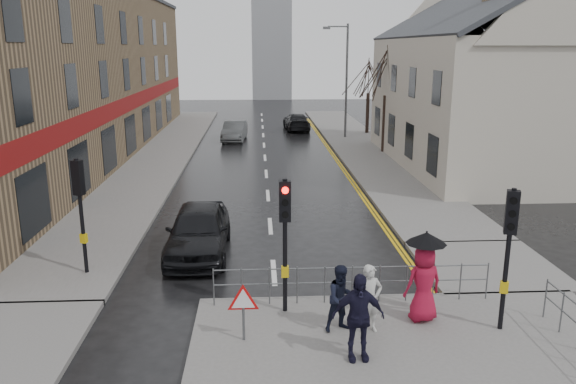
{
  "coord_description": "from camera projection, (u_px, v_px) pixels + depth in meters",
  "views": [
    {
      "loc": [
        -0.43,
        -12.67,
        6.55
      ],
      "look_at": [
        0.54,
        5.09,
        1.94
      ],
      "focal_mm": 35.0,
      "sensor_mm": 36.0,
      "label": 1
    }
  ],
  "objects": [
    {
      "name": "pedestrian_d",
      "position": [
        358.0,
        317.0,
        11.69
      ],
      "size": [
        1.14,
        0.52,
        1.92
      ],
      "primitive_type": "imported",
      "rotation": [
        0.0,
        0.0,
        0.04
      ],
      "color": "black",
      "rests_on": "near_pavement"
    },
    {
      "name": "car_parked",
      "position": [
        198.0,
        230.0,
        18.13
      ],
      "size": [
        1.92,
        4.75,
        1.62
      ],
      "primitive_type": "imported",
      "rotation": [
        0.0,
        0.0,
        -0.0
      ],
      "color": "black",
      "rests_on": "ground"
    },
    {
      "name": "pedestrian_a",
      "position": [
        370.0,
        299.0,
        12.86
      ],
      "size": [
        0.67,
        0.52,
        1.62
      ],
      "primitive_type": "imported",
      "rotation": [
        0.0,
        0.0,
        0.24
      ],
      "color": "beige",
      "rests_on": "near_pavement"
    },
    {
      "name": "church_tower",
      "position": [
        271.0,
        27.0,
        71.66
      ],
      "size": [
        5.0,
        5.0,
        18.0
      ],
      "primitive_type": "cube",
      "color": "gray",
      "rests_on": "ground"
    },
    {
      "name": "pedestrian_b",
      "position": [
        342.0,
        298.0,
        12.91
      ],
      "size": [
        0.92,
        0.81,
        1.6
      ],
      "primitive_type": "imported",
      "rotation": [
        0.0,
        0.0,
        0.3
      ],
      "color": "black",
      "rests_on": "near_pavement"
    },
    {
      "name": "building_right_cream",
      "position": [
        484.0,
        80.0,
        30.74
      ],
      "size": [
        9.0,
        16.4,
        10.1
      ],
      "color": "#BBB2A3",
      "rests_on": "ground"
    },
    {
      "name": "traffic_signal_near_left",
      "position": [
        285.0,
        222.0,
        13.49
      ],
      "size": [
        0.28,
        0.27,
        3.4
      ],
      "color": "black",
      "rests_on": "near_pavement"
    },
    {
      "name": "car_mid",
      "position": [
        235.0,
        131.0,
        40.22
      ],
      "size": [
        1.81,
        4.33,
        1.39
      ],
      "primitive_type": "imported",
      "rotation": [
        0.0,
        0.0,
        -0.08
      ],
      "color": "#3F4243",
      "rests_on": "ground"
    },
    {
      "name": "building_left_terrace",
      "position": [
        62.0,
        74.0,
        33.29
      ],
      "size": [
        8.0,
        42.0,
        10.0
      ],
      "primitive_type": "cube",
      "color": "#7C6448",
      "rests_on": "ground"
    },
    {
      "name": "ground",
      "position": [
        277.0,
        319.0,
        13.91
      ],
      "size": [
        120.0,
        120.0,
        0.0
      ],
      "primitive_type": "plane",
      "color": "black",
      "rests_on": "ground"
    },
    {
      "name": "pavement_bridge_right",
      "position": [
        486.0,
        266.0,
        17.14
      ],
      "size": [
        4.0,
        4.2,
        0.14
      ],
      "primitive_type": "cube",
      "color": "#605E5B",
      "rests_on": "ground"
    },
    {
      "name": "traffic_signal_near_right",
      "position": [
        510.0,
        235.0,
        12.6
      ],
      "size": [
        0.34,
        0.33,
        3.4
      ],
      "color": "black",
      "rests_on": "near_pavement"
    },
    {
      "name": "warning_sign",
      "position": [
        243.0,
        303.0,
        12.44
      ],
      "size": [
        0.8,
        0.07,
        1.35
      ],
      "color": "#595B5E",
      "rests_on": "near_pavement"
    },
    {
      "name": "car_far",
      "position": [
        296.0,
        122.0,
        45.38
      ],
      "size": [
        2.09,
        4.73,
        1.35
      ],
      "primitive_type": "imported",
      "rotation": [
        0.0,
        0.0,
        3.18
      ],
      "color": "black",
      "rests_on": "ground"
    },
    {
      "name": "street_lamp",
      "position": [
        344.0,
        74.0,
        40.1
      ],
      "size": [
        1.83,
        0.25,
        8.0
      ],
      "color": "#595B5E",
      "rests_on": "right_pavement"
    },
    {
      "name": "tree_near",
      "position": [
        386.0,
        71.0,
        34.28
      ],
      "size": [
        2.4,
        2.4,
        6.58
      ],
      "color": "#33221C",
      "rests_on": "right_pavement"
    },
    {
      "name": "right_pavement",
      "position": [
        359.0,
        145.0,
        38.4
      ],
      "size": [
        4.0,
        40.0,
        0.14
      ],
      "primitive_type": "cube",
      "color": "#605E5B",
      "rests_on": "ground"
    },
    {
      "name": "pedestrian_with_umbrella",
      "position": [
        424.0,
        275.0,
        13.32
      ],
      "size": [
        1.04,
        0.96,
        2.23
      ],
      "color": "maroon",
      "rests_on": "near_pavement"
    },
    {
      "name": "tree_far",
      "position": [
        369.0,
        76.0,
        42.22
      ],
      "size": [
        2.4,
        2.4,
        5.64
      ],
      "color": "#33221C",
      "rests_on": "right_pavement"
    },
    {
      "name": "traffic_signal_far_left",
      "position": [
        80.0,
        196.0,
        15.91
      ],
      "size": [
        0.34,
        0.33,
        3.4
      ],
      "color": "black",
      "rests_on": "left_pavement"
    },
    {
      "name": "guard_railing_front",
      "position": [
        352.0,
        276.0,
        14.38
      ],
      "size": [
        7.14,
        0.04,
        1.0
      ],
      "color": "#595B5E",
      "rests_on": "near_pavement"
    },
    {
      "name": "left_pavement",
      "position": [
        163.0,
        152.0,
        35.78
      ],
      "size": [
        4.0,
        44.0,
        0.14
      ],
      "primitive_type": "cube",
      "color": "#605E5B",
      "rests_on": "ground"
    }
  ]
}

